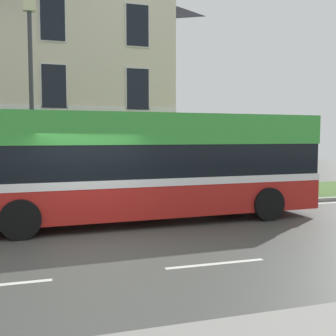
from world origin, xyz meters
The scene contains 4 objects.
ground_plane centered at (0.00, 0.86, -0.02)m, with size 60.00×56.00×0.18m.
georgian_townhouse centered at (-2.43, 14.64, 6.03)m, with size 15.46×8.92×11.75m.
single_decker_bus centered at (1.69, 2.55, 1.61)m, with size 10.33×2.88×3.04m.
street_lamp_post centered at (-1.39, 4.92, 3.88)m, with size 0.36×0.24×6.54m.
Camera 1 is at (-1.12, -8.90, 2.42)m, focal length 44.20 mm.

